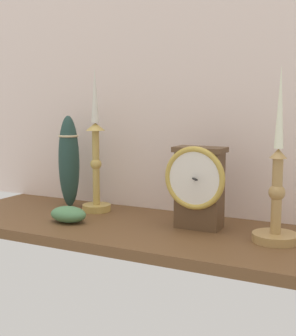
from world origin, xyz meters
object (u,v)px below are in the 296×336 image
object	(u,v)px
candlestick_tall_center	(277,197)
candlestick_tall_left	(96,160)
tall_ceramic_vase	(69,161)
mantel_clock	(198,185)

from	to	relation	value
candlestick_tall_center	candlestick_tall_left	bearing A→B (deg)	172.15
candlestick_tall_center	tall_ceramic_vase	xyz separation A→B (cm)	(-59.57, 8.29, 3.34)
mantel_clock	candlestick_tall_center	xyz separation A→B (cm)	(18.51, -2.44, -0.67)
mantel_clock	candlestick_tall_center	bearing A→B (deg)	-7.51
tall_ceramic_vase	candlestick_tall_center	bearing A→B (deg)	-7.93
candlestick_tall_left	candlestick_tall_center	size ratio (longest dim) A/B	1.04
candlestick_tall_left	tall_ceramic_vase	xyz separation A→B (cm)	(-9.96, 1.46, -1.06)
candlestick_tall_left	candlestick_tall_center	xyz separation A→B (cm)	(49.60, -6.84, -4.40)
mantel_clock	candlestick_tall_left	distance (cm)	31.62
mantel_clock	candlestick_tall_center	distance (cm)	18.68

